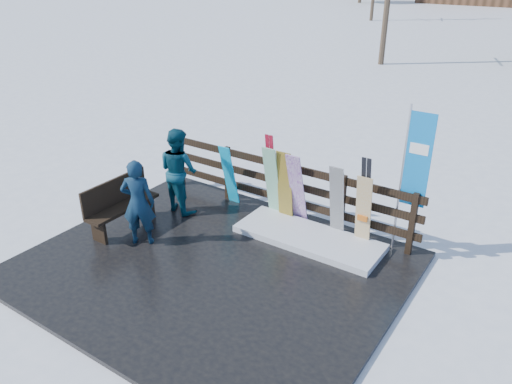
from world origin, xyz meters
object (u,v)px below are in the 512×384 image
Objects in this scene: snowboard_5 at (363,212)px; person_back at (179,170)px; snowboard_4 at (337,202)px; person_front at (138,203)px; snowboard_1 at (272,183)px; rental_flag at (414,165)px; snowboard_3 at (297,190)px; snowboard_2 at (285,187)px; snowboard_0 at (229,175)px; bench at (120,203)px.

snowboard_5 is 0.79× the size of person_back.
person_front is at bearing -143.29° from snowboard_4.
person_front is (-1.45, -2.09, 0.04)m from snowboard_1.
snowboard_1 is at bearing -147.02° from person_back.
snowboard_3 is at bearing -172.27° from rental_flag.
snowboard_0 is at bearing 180.00° from snowboard_2.
person_front reaches higher than snowboard_1.
snowboard_0 is 2.39m from snowboard_4.
snowboard_5 is at bearing 179.35° from person_front.
snowboard_2 is 2.13m from person_back.
rental_flag is 1.64× the size of person_front.
snowboard_3 is (1.57, -0.00, 0.09)m from snowboard_0.
person_front is (-1.99, -2.09, 0.05)m from snowboard_3.
person_back reaches higher than snowboard_3.
person_front reaches higher than snowboard_2.
snowboard_3 is 0.90× the size of person_back.
snowboard_5 is at bearing 0.00° from snowboard_2.
person_front is 1.39m from person_back.
bench is at bearing -47.12° from person_front.
snowboard_2 is at bearing -0.00° from snowboard_1.
bench is at bearing -155.03° from rental_flag.
person_back is (-0.69, -0.73, 0.20)m from snowboard_0.
snowboard_3 reaches higher than bench.
person_back is (-0.27, 1.36, 0.06)m from person_front.
person_back is (-1.72, -0.73, 0.11)m from snowboard_1.
rental_flag is (2.53, 0.27, 0.86)m from snowboard_1.
snowboard_4 is (2.39, -0.00, 0.06)m from snowboard_0.
snowboard_4 is 1.06× the size of snowboard_5.
snowboard_2 is 1.59m from snowboard_5.
bench is 0.58× the size of rental_flag.
bench is 4.45m from snowboard_5.
snowboard_0 is at bearing 180.00° from snowboard_1.
bench is 3.31m from snowboard_3.
snowboard_1 is 2.54m from person_front.
snowboard_1 reaches higher than bench.
person_front is at bearing -14.20° from bench.
snowboard_5 is (1.32, 0.00, -0.07)m from snowboard_3.
snowboard_5 reaches higher than bench.
snowboard_5 is 3.66m from person_back.
person_back is (-2.00, -0.73, 0.13)m from snowboard_2.
rental_flag reaches higher than snowboard_2.
snowboard_1 is 1.87m from snowboard_5.
snowboard_4 reaches higher than snowboard_0.
rental_flag is (1.99, 0.27, 0.86)m from snowboard_3.
bench is 1.04× the size of snowboard_4.
person_front reaches higher than snowboard_0.
snowboard_0 reaches higher than bench.
bench is 0.97× the size of snowboard_3.
bench is at bearing -138.42° from snowboard_1.
snowboard_0 is 1.58m from snowboard_3.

